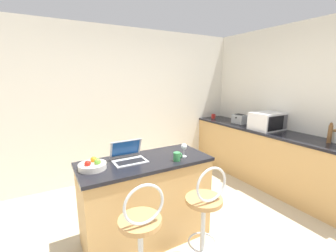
{
  "coord_description": "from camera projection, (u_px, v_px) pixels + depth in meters",
  "views": [
    {
      "loc": [
        -1.17,
        -1.41,
        1.77
      ],
      "look_at": [
        0.52,
        1.58,
        1.03
      ],
      "focal_mm": 24.0,
      "sensor_mm": 36.0,
      "label": 1
    }
  ],
  "objects": [
    {
      "name": "breakfast_bar",
      "position": [
        146.0,
        200.0,
        2.44
      ],
      "size": [
        1.37,
        0.61,
        0.93
      ],
      "color": "tan",
      "rests_on": "ground_plane"
    },
    {
      "name": "fruit_bowl",
      "position": [
        93.0,
        166.0,
        2.11
      ],
      "size": [
        0.26,
        0.26,
        0.11
      ],
      "color": "silver",
      "rests_on": "breakfast_bar"
    },
    {
      "name": "wine_glass_short",
      "position": [
        184.0,
        147.0,
        2.43
      ],
      "size": [
        0.07,
        0.07,
        0.15
      ],
      "color": "silver",
      "rests_on": "breakfast_bar"
    },
    {
      "name": "laptop",
      "position": [
        128.0,
        156.0,
        2.32
      ],
      "size": [
        0.33,
        0.27,
        0.21
      ],
      "color": "#B7BABF",
      "rests_on": "breakfast_bar"
    },
    {
      "name": "pepper_mill",
      "position": [
        330.0,
        133.0,
        2.94
      ],
      "size": [
        0.05,
        0.05,
        0.27
      ],
      "color": "brown",
      "rests_on": "counter_right"
    },
    {
      "name": "microwave",
      "position": [
        267.0,
        121.0,
        3.69
      ],
      "size": [
        0.52,
        0.39,
        0.29
      ],
      "color": "silver",
      "rests_on": "counter_right"
    },
    {
      "name": "toaster",
      "position": [
        240.0,
        119.0,
        4.22
      ],
      "size": [
        0.21,
        0.25,
        0.17
      ],
      "color": "#9EA3A8",
      "rests_on": "counter_right"
    },
    {
      "name": "bar_stool_near",
      "position": [
        141.0,
        244.0,
        1.76
      ],
      "size": [
        0.4,
        0.4,
        1.03
      ],
      "color": "silver",
      "rests_on": "ground_plane"
    },
    {
      "name": "mug_red",
      "position": [
        213.0,
        116.0,
        4.73
      ],
      "size": [
        0.09,
        0.07,
        0.09
      ],
      "color": "red",
      "rests_on": "counter_right"
    },
    {
      "name": "counter_right",
      "position": [
        264.0,
        156.0,
        3.82
      ],
      "size": [
        0.61,
        2.9,
        0.93
      ],
      "color": "tan",
      "rests_on": "ground_plane"
    },
    {
      "name": "wall_back",
      "position": [
        119.0,
        105.0,
        3.91
      ],
      "size": [
        12.0,
        0.06,
        2.6
      ],
      "color": "silver",
      "rests_on": "ground_plane"
    },
    {
      "name": "mug_green",
      "position": [
        177.0,
        157.0,
        2.32
      ],
      "size": [
        0.09,
        0.07,
        0.09
      ],
      "color": "#338447",
      "rests_on": "breakfast_bar"
    },
    {
      "name": "bar_stool_far",
      "position": [
        204.0,
        220.0,
        2.07
      ],
      "size": [
        0.4,
        0.4,
        1.03
      ],
      "color": "silver",
      "rests_on": "ground_plane"
    }
  ]
}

